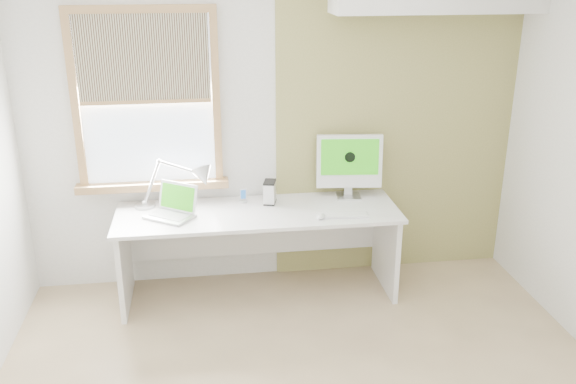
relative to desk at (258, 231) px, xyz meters
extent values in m
cube|color=silver|center=(0.19, 0.32, 0.77)|extent=(4.00, 0.02, 2.60)
cube|color=olive|center=(1.19, 0.30, 0.77)|extent=(2.00, 0.02, 2.60)
cube|color=#A67A49|center=(-1.34, 0.28, 1.02)|extent=(0.06, 0.06, 1.42)
cube|color=#A67A49|center=(-0.28, 0.28, 1.02)|extent=(0.06, 0.06, 1.42)
cube|color=#A67A49|center=(-0.81, 0.28, 1.70)|extent=(1.00, 0.06, 0.06)
cube|color=#A67A49|center=(-0.81, 0.26, 0.34)|extent=(1.20, 0.14, 0.06)
cube|color=#D1E2F9|center=(-0.81, 0.30, 1.02)|extent=(1.00, 0.01, 1.30)
cube|color=beige|center=(-0.81, 0.25, 1.34)|extent=(0.98, 0.02, 0.65)
cube|color=#A67A49|center=(-0.81, 0.25, 1.02)|extent=(0.98, 0.03, 0.03)
cube|color=white|center=(0.00, -0.06, 0.18)|extent=(2.20, 0.70, 0.03)
cube|color=white|center=(-1.05, -0.06, -0.18)|extent=(0.04, 0.64, 0.70)
cube|color=white|center=(1.05, -0.06, -0.18)|extent=(0.04, 0.64, 0.70)
cube|color=white|center=(0.00, 0.26, -0.08)|extent=(2.08, 0.02, 0.48)
cylinder|color=silver|center=(-0.88, 0.15, 0.21)|extent=(0.18, 0.18, 0.02)
sphere|color=silver|center=(-0.88, 0.15, 0.22)|extent=(0.05, 0.05, 0.05)
cylinder|color=silver|center=(-0.81, 0.16, 0.39)|extent=(0.16, 0.04, 0.35)
sphere|color=silver|center=(-0.74, 0.17, 0.56)|extent=(0.05, 0.05, 0.04)
cylinder|color=silver|center=(-0.59, 0.17, 0.50)|extent=(0.31, 0.03, 0.13)
sphere|color=silver|center=(-0.44, 0.16, 0.45)|extent=(0.04, 0.04, 0.04)
cone|color=silver|center=(-0.41, 0.17, 0.42)|extent=(0.26, 0.28, 0.21)
cube|color=silver|center=(-0.68, -0.10, 0.20)|extent=(0.41, 0.39, 0.02)
cube|color=#B2B5B7|center=(-0.68, -0.10, 0.21)|extent=(0.32, 0.28, 0.00)
cube|color=silver|center=(-0.61, 0.00, 0.32)|extent=(0.32, 0.25, 0.22)
cube|color=#24880F|center=(-0.61, -0.01, 0.32)|extent=(0.27, 0.21, 0.18)
cylinder|color=silver|center=(-0.10, 0.14, 0.20)|extent=(0.07, 0.07, 0.02)
cube|color=silver|center=(-0.10, 0.14, 0.26)|extent=(0.05, 0.02, 0.10)
cube|color=#194C99|center=(-0.10, 0.14, 0.26)|extent=(0.04, 0.01, 0.07)
cube|color=silver|center=(0.11, 0.10, 0.29)|extent=(0.12, 0.16, 0.18)
cube|color=black|center=(0.11, 0.10, 0.37)|extent=(0.12, 0.16, 0.01)
cube|color=black|center=(0.11, 0.10, 0.20)|extent=(0.12, 0.16, 0.01)
cube|color=silver|center=(0.77, 0.14, 0.20)|extent=(0.21, 0.20, 0.01)
cube|color=silver|center=(0.77, 0.17, 0.29)|extent=(0.07, 0.03, 0.17)
cube|color=white|center=(0.77, 0.16, 0.50)|extent=(0.54, 0.15, 0.44)
cube|color=#24880F|center=(0.77, 0.13, 0.54)|extent=(0.47, 0.08, 0.29)
cylinder|color=black|center=(0.77, 0.13, 0.54)|extent=(0.09, 0.02, 0.09)
cube|color=white|center=(0.63, -0.25, 0.20)|extent=(0.40, 0.16, 0.01)
cube|color=white|center=(0.63, -0.25, 0.21)|extent=(0.37, 0.12, 0.00)
ellipsoid|color=white|center=(0.46, -0.27, 0.21)|extent=(0.10, 0.12, 0.03)
camera|label=1|loc=(-0.40, -4.53, 2.02)|focal=38.79mm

